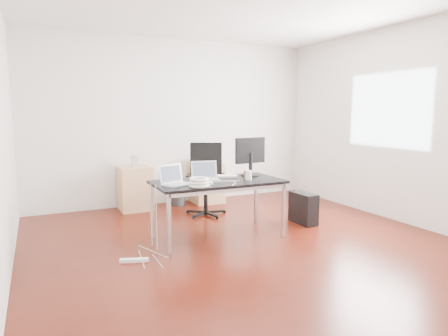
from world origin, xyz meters
name	(u,v)px	position (x,y,z in m)	size (l,w,h in m)	color
room_shell	(247,127)	(0.04, 0.00, 1.40)	(5.00, 5.00, 5.00)	#3B0E06
desk	(218,185)	(-0.19, 0.33, 0.68)	(1.60, 0.80, 0.73)	black
office_chair	(206,175)	(0.14, 1.50, 0.61)	(0.64, 0.65, 1.08)	black
filing_cabinet_left	(135,188)	(-0.80, 2.23, 0.35)	(0.50, 0.50, 0.70)	tan
filing_cabinet_right	(207,182)	(0.46, 2.23, 0.35)	(0.50, 0.50, 0.70)	tan
pc_tower	(303,208)	(1.18, 0.40, 0.22)	(0.20, 0.45, 0.44)	black
wastebasket	(178,197)	(-0.08, 2.21, 0.14)	(0.24, 0.24, 0.28)	black
power_strip	(134,260)	(-1.34, -0.05, 0.02)	(0.30, 0.06, 0.04)	white
laptop_left	(175,180)	(-0.76, 0.29, 0.79)	(0.40, 0.36, 0.23)	silver
laptop_right	(206,176)	(-0.31, 0.43, 0.79)	(0.37, 0.31, 0.23)	silver
monitor	(250,155)	(0.37, 0.51, 1.01)	(0.45, 0.26, 0.51)	black
keyboard	(220,176)	(-0.04, 0.58, 0.74)	(0.44, 0.14, 0.02)	white
cup_white	(249,175)	(0.18, 0.22, 0.79)	(0.08, 0.08, 0.12)	white
cup_brown	(247,175)	(0.21, 0.32, 0.78)	(0.08, 0.08, 0.10)	brown
cable_coil	(199,182)	(-0.55, 0.05, 0.78)	(0.24, 0.24, 0.11)	white
power_adapter	(210,183)	(-0.37, 0.15, 0.74)	(0.07, 0.07, 0.03)	white
speaker	(135,161)	(-0.79, 2.24, 0.79)	(0.09, 0.08, 0.18)	#9E9E9E
navy_garment	(202,160)	(0.38, 2.27, 0.74)	(0.30, 0.24, 0.09)	black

